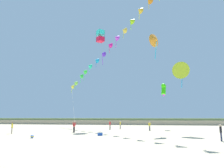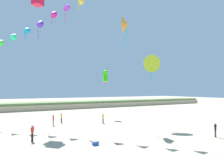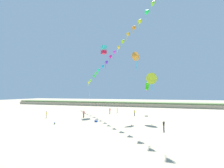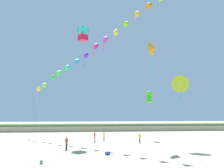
{
  "view_description": "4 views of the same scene",
  "coord_description": "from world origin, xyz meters",
  "px_view_note": "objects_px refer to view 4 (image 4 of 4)",
  "views": [
    {
      "loc": [
        5.09,
        -18.15,
        2.3
      ],
      "look_at": [
        -0.35,
        13.23,
        7.59
      ],
      "focal_mm": 32.0,
      "sensor_mm": 36.0,
      "label": 1
    },
    {
      "loc": [
        -8.84,
        -10.41,
        5.24
      ],
      "look_at": [
        2.03,
        8.7,
        5.9
      ],
      "focal_mm": 32.0,
      "sensor_mm": 36.0,
      "label": 2
    },
    {
      "loc": [
        11.22,
        -21.66,
        5.86
      ],
      "look_at": [
        0.65,
        13.39,
        8.11
      ],
      "focal_mm": 24.0,
      "sensor_mm": 36.0,
      "label": 3
    },
    {
      "loc": [
        -3.35,
        -21.16,
        4.77
      ],
      "look_at": [
        -0.0,
        9.26,
        8.57
      ],
      "focal_mm": 38.0,
      "sensor_mm": 36.0,
      "label": 4
    }
  ],
  "objects_px": {
    "large_kite_outer_drift": "(83,34)",
    "beach_cooler": "(107,153)",
    "person_near_left": "(140,137)",
    "large_kite_mid_trail": "(149,98)",
    "person_mid_center": "(104,135)",
    "beach_ball": "(41,162)",
    "person_far_right": "(67,142)",
    "large_kite_high_solo": "(180,84)",
    "large_kite_low_lead": "(153,49)",
    "person_far_center": "(95,136)"
  },
  "relations": [
    {
      "from": "large_kite_high_solo",
      "to": "large_kite_mid_trail",
      "type": "bearing_deg",
      "value": 99.06
    },
    {
      "from": "person_near_left",
      "to": "beach_ball",
      "type": "relative_size",
      "value": 4.24
    },
    {
      "from": "person_near_left",
      "to": "beach_cooler",
      "type": "bearing_deg",
      "value": -120.43
    },
    {
      "from": "person_far_center",
      "to": "person_near_left",
      "type": "bearing_deg",
      "value": -13.8
    },
    {
      "from": "person_near_left",
      "to": "person_mid_center",
      "type": "height_order",
      "value": "person_mid_center"
    },
    {
      "from": "large_kite_mid_trail",
      "to": "person_far_right",
      "type": "bearing_deg",
      "value": -141.54
    },
    {
      "from": "person_far_right",
      "to": "large_kite_high_solo",
      "type": "distance_m",
      "value": 17.99
    },
    {
      "from": "person_mid_center",
      "to": "person_far_right",
      "type": "height_order",
      "value": "person_far_right"
    },
    {
      "from": "person_far_center",
      "to": "large_kite_high_solo",
      "type": "height_order",
      "value": "large_kite_high_solo"
    },
    {
      "from": "person_mid_center",
      "to": "large_kite_high_solo",
      "type": "bearing_deg",
      "value": -42.48
    },
    {
      "from": "large_kite_low_lead",
      "to": "beach_cooler",
      "type": "distance_m",
      "value": 17.36
    },
    {
      "from": "person_mid_center",
      "to": "beach_ball",
      "type": "xyz_separation_m",
      "value": [
        -7.38,
        -18.51,
        -0.74
      ]
    },
    {
      "from": "person_far_right",
      "to": "beach_ball",
      "type": "bearing_deg",
      "value": -101.1
    },
    {
      "from": "large_kite_outer_drift",
      "to": "large_kite_mid_trail",
      "type": "bearing_deg",
      "value": 10.48
    },
    {
      "from": "large_kite_high_solo",
      "to": "beach_ball",
      "type": "relative_size",
      "value": 10.59
    },
    {
      "from": "person_far_right",
      "to": "large_kite_low_lead",
      "type": "bearing_deg",
      "value": 8.75
    },
    {
      "from": "person_far_right",
      "to": "person_far_center",
      "type": "distance_m",
      "value": 9.15
    },
    {
      "from": "large_kite_mid_trail",
      "to": "person_near_left",
      "type": "bearing_deg",
      "value": -121.48
    },
    {
      "from": "large_kite_mid_trail",
      "to": "beach_ball",
      "type": "xyz_separation_m",
      "value": [
        -16.01,
        -19.89,
        -7.57
      ]
    },
    {
      "from": "person_far_right",
      "to": "beach_ball",
      "type": "height_order",
      "value": "person_far_right"
    },
    {
      "from": "large_kite_outer_drift",
      "to": "beach_ball",
      "type": "relative_size",
      "value": 6.82
    },
    {
      "from": "large_kite_mid_trail",
      "to": "beach_cooler",
      "type": "relative_size",
      "value": 4.63
    },
    {
      "from": "large_kite_outer_drift",
      "to": "beach_cooler",
      "type": "distance_m",
      "value": 23.24
    },
    {
      "from": "person_mid_center",
      "to": "large_kite_outer_drift",
      "type": "xyz_separation_m",
      "value": [
        -3.92,
        -0.94,
        18.07
      ]
    },
    {
      "from": "large_kite_low_lead",
      "to": "person_mid_center",
      "type": "bearing_deg",
      "value": 130.41
    },
    {
      "from": "person_near_left",
      "to": "beach_cooler",
      "type": "height_order",
      "value": "person_near_left"
    },
    {
      "from": "large_kite_mid_trail",
      "to": "person_far_center",
      "type": "bearing_deg",
      "value": -162.95
    },
    {
      "from": "large_kite_low_lead",
      "to": "large_kite_mid_trail",
      "type": "xyz_separation_m",
      "value": [
        1.75,
        9.45,
        -6.82
      ]
    },
    {
      "from": "large_kite_mid_trail",
      "to": "large_kite_outer_drift",
      "type": "height_order",
      "value": "large_kite_outer_drift"
    },
    {
      "from": "person_far_right",
      "to": "large_kite_high_solo",
      "type": "height_order",
      "value": "large_kite_high_solo"
    },
    {
      "from": "large_kite_outer_drift",
      "to": "large_kite_high_solo",
      "type": "bearing_deg",
      "value": -30.89
    },
    {
      "from": "large_kite_low_lead",
      "to": "person_near_left",
      "type": "bearing_deg",
      "value": 105.93
    },
    {
      "from": "person_mid_center",
      "to": "person_far_right",
      "type": "bearing_deg",
      "value": -119.71
    },
    {
      "from": "large_kite_low_lead",
      "to": "large_kite_mid_trail",
      "type": "bearing_deg",
      "value": 79.5
    },
    {
      "from": "large_kite_mid_trail",
      "to": "large_kite_outer_drift",
      "type": "distance_m",
      "value": 17.0
    },
    {
      "from": "large_kite_low_lead",
      "to": "beach_cooler",
      "type": "xyz_separation_m",
      "value": [
        -7.55,
        -6.18,
        -14.35
      ]
    },
    {
      "from": "person_mid_center",
      "to": "beach_cooler",
      "type": "relative_size",
      "value": 2.74
    },
    {
      "from": "large_kite_mid_trail",
      "to": "beach_ball",
      "type": "bearing_deg",
      "value": -128.83
    },
    {
      "from": "person_far_center",
      "to": "beach_ball",
      "type": "bearing_deg",
      "value": -108.77
    },
    {
      "from": "person_near_left",
      "to": "person_mid_center",
      "type": "relative_size",
      "value": 0.97
    },
    {
      "from": "person_far_right",
      "to": "beach_cooler",
      "type": "relative_size",
      "value": 2.95
    },
    {
      "from": "person_far_right",
      "to": "beach_cooler",
      "type": "height_order",
      "value": "person_far_right"
    },
    {
      "from": "person_far_center",
      "to": "beach_cooler",
      "type": "bearing_deg",
      "value": -85.32
    },
    {
      "from": "large_kite_low_lead",
      "to": "large_kite_outer_drift",
      "type": "bearing_deg",
      "value": 146.56
    },
    {
      "from": "person_mid_center",
      "to": "person_near_left",
      "type": "bearing_deg",
      "value": -32.62
    },
    {
      "from": "person_mid_center",
      "to": "beach_cooler",
      "type": "distance_m",
      "value": 14.28
    },
    {
      "from": "person_far_center",
      "to": "large_kite_low_lead",
      "type": "relative_size",
      "value": 0.38
    },
    {
      "from": "person_far_right",
      "to": "large_kite_high_solo",
      "type": "relative_size",
      "value": 0.44
    },
    {
      "from": "person_near_left",
      "to": "large_kite_outer_drift",
      "type": "relative_size",
      "value": 0.62
    },
    {
      "from": "person_near_left",
      "to": "large_kite_mid_trail",
      "type": "relative_size",
      "value": 0.57
    }
  ]
}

